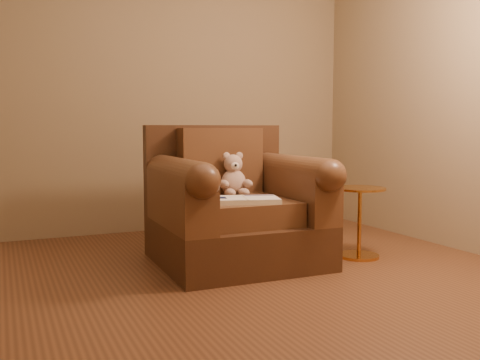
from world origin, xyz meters
name	(u,v)px	position (x,y,z in m)	size (l,w,h in m)	color
floor	(242,286)	(0.00, 0.00, 0.00)	(4.00, 4.00, 0.00)	brown
room	(242,2)	(0.00, 0.00, 1.71)	(4.02, 4.02, 2.71)	#917C59
armchair	(234,209)	(0.20, 0.58, 0.39)	(1.12, 1.07, 1.00)	#412615
teddy_bear	(234,179)	(0.24, 0.67, 0.60)	(0.24, 0.27, 0.33)	tan
guidebook	(245,200)	(0.15, 0.28, 0.49)	(0.51, 0.39, 0.04)	beige
side_table	(359,220)	(1.11, 0.30, 0.29)	(0.38, 0.38, 0.53)	#C98337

